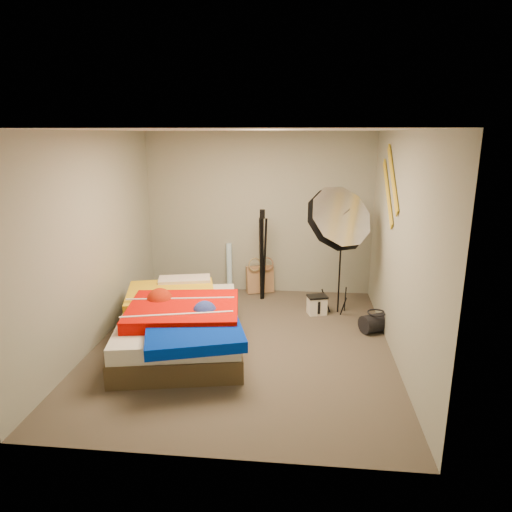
# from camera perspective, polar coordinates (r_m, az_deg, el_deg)

# --- Properties ---
(floor) EXTENTS (4.00, 4.00, 0.00)m
(floor) POSITION_cam_1_polar(r_m,az_deg,el_deg) (5.61, -1.67, -11.00)
(floor) COLOR #4B4337
(floor) RESTS_ON ground
(ceiling) EXTENTS (4.00, 4.00, 0.00)m
(ceiling) POSITION_cam_1_polar(r_m,az_deg,el_deg) (5.03, -1.89, 15.48)
(ceiling) COLOR silver
(ceiling) RESTS_ON wall_back
(wall_back) EXTENTS (3.50, 0.00, 3.50)m
(wall_back) POSITION_cam_1_polar(r_m,az_deg,el_deg) (7.13, 0.34, 5.28)
(wall_back) COLOR gray
(wall_back) RESTS_ON floor
(wall_front) EXTENTS (3.50, 0.00, 3.50)m
(wall_front) POSITION_cam_1_polar(r_m,az_deg,el_deg) (3.30, -6.36, -6.66)
(wall_front) COLOR gray
(wall_front) RESTS_ON floor
(wall_left) EXTENTS (0.00, 4.00, 4.00)m
(wall_left) POSITION_cam_1_polar(r_m,az_deg,el_deg) (5.68, -19.58, 1.84)
(wall_left) COLOR gray
(wall_left) RESTS_ON floor
(wall_right) EXTENTS (0.00, 4.00, 4.00)m
(wall_right) POSITION_cam_1_polar(r_m,az_deg,el_deg) (5.25, 17.53, 0.99)
(wall_right) COLOR gray
(wall_right) RESTS_ON floor
(tote_bag) EXTENTS (0.47, 0.31, 0.44)m
(tote_bag) POSITION_cam_1_polar(r_m,az_deg,el_deg) (7.28, 0.49, -2.92)
(tote_bag) COLOR tan
(tote_bag) RESTS_ON floor
(wrapping_roll) EXTENTS (0.13, 0.24, 0.78)m
(wrapping_roll) POSITION_cam_1_polar(r_m,az_deg,el_deg) (7.28, -3.35, -1.49)
(wrapping_roll) COLOR #61AAD8
(wrapping_roll) RESTS_ON floor
(camera_case) EXTENTS (0.29, 0.24, 0.25)m
(camera_case) POSITION_cam_1_polar(r_m,az_deg,el_deg) (6.50, 7.62, -6.15)
(camera_case) COLOR white
(camera_case) RESTS_ON floor
(duffel_bag) EXTENTS (0.46, 0.40, 0.24)m
(duffel_bag) POSITION_cam_1_polar(r_m,az_deg,el_deg) (6.10, 14.75, -8.08)
(duffel_bag) COLOR black
(duffel_bag) RESTS_ON floor
(wall_stripe_upper) EXTENTS (0.02, 0.91, 0.78)m
(wall_stripe_upper) POSITION_cam_1_polar(r_m,az_deg,el_deg) (5.71, 16.72, 9.29)
(wall_stripe_upper) COLOR gold
(wall_stripe_upper) RESTS_ON wall_right
(wall_stripe_lower) EXTENTS (0.02, 0.91, 0.78)m
(wall_stripe_lower) POSITION_cam_1_polar(r_m,az_deg,el_deg) (5.98, 16.14, 7.63)
(wall_stripe_lower) COLOR gold
(wall_stripe_lower) RESTS_ON wall_right
(bed) EXTENTS (1.79, 2.30, 0.58)m
(bed) POSITION_cam_1_polar(r_m,az_deg,el_deg) (5.55, -9.32, -8.20)
(bed) COLOR #483A24
(bed) RESTS_ON floor
(photo_umbrella) EXTENTS (0.92, 1.01, 1.90)m
(photo_umbrella) POSITION_cam_1_polar(r_m,az_deg,el_deg) (6.11, 10.07, 4.43)
(photo_umbrella) COLOR black
(photo_umbrella) RESTS_ON floor
(camera_tripod) EXTENTS (0.08, 0.08, 1.39)m
(camera_tripod) POSITION_cam_1_polar(r_m,az_deg,el_deg) (6.82, 0.78, 0.92)
(camera_tripod) COLOR black
(camera_tripod) RESTS_ON floor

